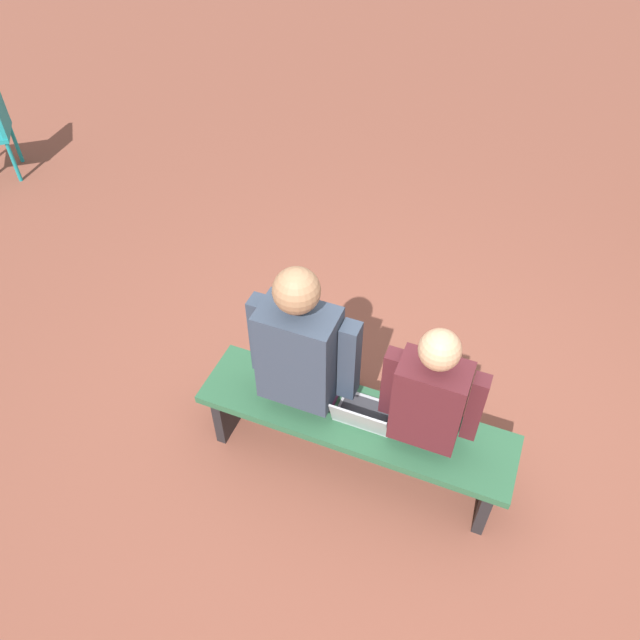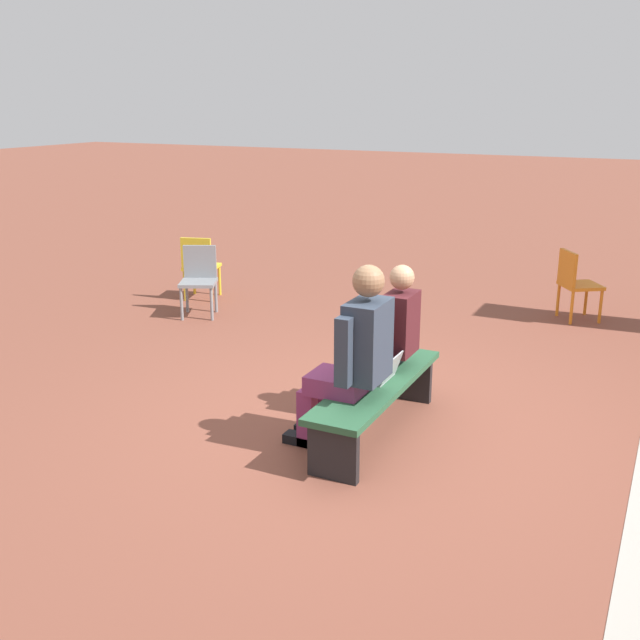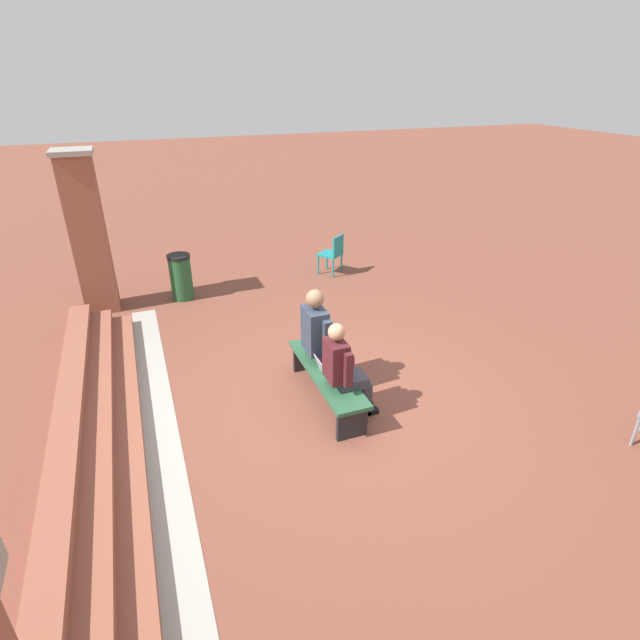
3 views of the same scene
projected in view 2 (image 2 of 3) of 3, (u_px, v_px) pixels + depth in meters
The scene contains 8 objects.
ground_plane at pixel (364, 427), 6.08m from camera, with size 60.00×60.00×0.00m, color brown.
bench at pixel (377, 393), 5.84m from camera, with size 1.80×0.44×0.45m.
person_student at pixel (388, 336), 6.10m from camera, with size 0.52×0.65×1.30m.
person_adult at pixel (353, 355), 5.48m from camera, with size 0.60×0.76×1.44m.
laptop at pixel (381, 374), 5.84m from camera, with size 0.32×0.29×0.21m.
plastic_chair_mid_courtyard at pixel (199, 276), 9.08m from camera, with size 0.56×0.56×0.84m.
plastic_chair_foreground at pixel (575, 281), 8.86m from camera, with size 0.58×0.58×0.84m.
plastic_chair_near_bench_left at pixel (200, 264), 9.77m from camera, with size 0.52×0.52×0.84m.
Camera 2 is at (5.16, 2.13, 2.57)m, focal length 42.00 mm.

